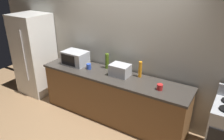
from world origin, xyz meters
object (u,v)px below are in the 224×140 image
Objects in this scene: refrigerator at (35,54)px; bottle_olive_oil at (107,61)px; microwave at (75,58)px; mug_red at (160,87)px; mug_blue at (89,66)px; toaster_oven at (120,70)px; bottle_dish_soap at (140,69)px.

refrigerator is 1.82m from bottle_olive_oil.
microwave reaches higher than mug_red.
microwave is at bearing 2.37° from refrigerator.
microwave is 4.56× the size of mug_blue.
toaster_oven is (1.02, 0.01, -0.03)m from microwave.
bottle_olive_oil is (1.81, 0.21, 0.15)m from refrigerator.
bottle_olive_oil is at bearing 14.51° from microwave.
mug_blue is at bearing -7.43° from microwave.
bottle_dish_soap reaches higher than toaster_oven.
refrigerator is at bearing -177.63° from microwave.
toaster_oven is (2.18, 0.06, 0.10)m from refrigerator.
mug_blue is (0.37, -0.05, -0.08)m from microwave.
microwave is (1.16, 0.05, 0.13)m from refrigerator.
bottle_dish_soap is (1.34, 0.15, 0.01)m from microwave.
refrigerator is 1.53m from mug_blue.
bottle_dish_soap is (2.50, 0.20, 0.14)m from refrigerator.
mug_blue reaches higher than mug_red.
bottle_olive_oil is at bearing 37.92° from mug_blue.
mug_blue is at bearing -174.71° from toaster_oven.
refrigerator is 3.75× the size of microwave.
refrigerator is 1.17m from microwave.
refrigerator is 6.25× the size of bottle_dish_soap.
bottle_olive_oil is (-0.70, 0.02, 0.00)m from bottle_dish_soap.
bottle_olive_oil is (0.64, 0.17, 0.01)m from microwave.
bottle_dish_soap reaches higher than microwave.
microwave is 1.67× the size of bottle_dish_soap.
refrigerator is at bearing -180.00° from mug_blue.
microwave is 1.63× the size of bottle_olive_oil.
bottle_olive_oil is at bearing 166.74° from mug_red.
refrigerator reaches higher than microwave.
mug_red is (1.16, -0.27, -0.10)m from bottle_olive_oil.
bottle_olive_oil is at bearing 6.78° from refrigerator.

